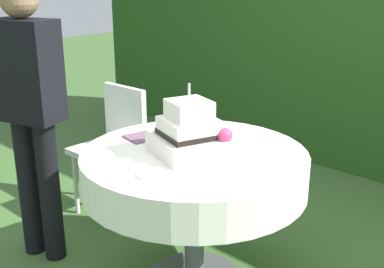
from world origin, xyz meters
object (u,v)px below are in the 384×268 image
(cake_table, at_px, (194,172))
(garden_chair, at_px, (115,138))
(serving_plate_far, at_px, (152,174))
(wedding_cake, at_px, (190,134))
(napkin_stack, at_px, (141,137))
(serving_plate_near, at_px, (254,168))
(serving_plate_left, at_px, (255,157))
(standing_person, at_px, (30,106))

(cake_table, distance_m, garden_chair, 1.05)
(serving_plate_far, height_order, garden_chair, garden_chair)
(wedding_cake, distance_m, napkin_stack, 0.38)
(cake_table, relative_size, garden_chair, 1.29)
(serving_plate_near, relative_size, napkin_stack, 0.68)
(serving_plate_far, relative_size, napkin_stack, 0.88)
(wedding_cake, distance_m, serving_plate_near, 0.37)
(serving_plate_near, bearing_deg, serving_plate_left, 124.93)
(serving_plate_far, height_order, serving_plate_left, same)
(serving_plate_near, height_order, garden_chair, garden_chair)
(serving_plate_far, bearing_deg, cake_table, 100.67)
(wedding_cake, xyz_separation_m, serving_plate_left, (0.27, 0.17, -0.10))
(standing_person, bearing_deg, garden_chair, 102.47)
(cake_table, xyz_separation_m, standing_person, (-0.86, -0.41, 0.27))
(wedding_cake, relative_size, garden_chair, 0.47)
(serving_plate_near, xyz_separation_m, serving_plate_left, (-0.08, 0.11, 0.00))
(wedding_cake, bearing_deg, serving_plate_far, -79.16)
(cake_table, relative_size, napkin_stack, 7.39)
(serving_plate_far, bearing_deg, serving_plate_near, 52.54)
(garden_chair, bearing_deg, serving_plate_left, -6.04)
(serving_plate_far, height_order, standing_person, standing_person)
(wedding_cake, height_order, standing_person, standing_person)
(wedding_cake, height_order, serving_plate_far, wedding_cake)
(cake_table, distance_m, serving_plate_left, 0.33)
(wedding_cake, height_order, serving_plate_left, wedding_cake)
(napkin_stack, relative_size, garden_chair, 0.17)
(serving_plate_far, bearing_deg, standing_person, -176.34)
(serving_plate_far, distance_m, garden_chair, 1.26)
(garden_chair, bearing_deg, standing_person, -77.53)
(serving_plate_left, xyz_separation_m, garden_chair, (-1.29, 0.14, -0.23))
(garden_chair, bearing_deg, wedding_cake, -16.80)
(cake_table, distance_m, standing_person, 0.99)
(napkin_stack, distance_m, garden_chair, 0.76)
(standing_person, bearing_deg, serving_plate_far, 3.66)
(cake_table, bearing_deg, wedding_cake, -80.81)
(wedding_cake, relative_size, serving_plate_far, 3.07)
(napkin_stack, height_order, standing_person, standing_person)
(standing_person, bearing_deg, napkin_stack, 36.02)
(serving_plate_near, bearing_deg, wedding_cake, -170.01)
(serving_plate_near, bearing_deg, napkin_stack, -174.52)
(serving_plate_near, bearing_deg, garden_chair, 169.78)
(serving_plate_far, bearing_deg, garden_chair, 150.04)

